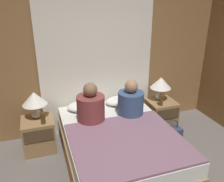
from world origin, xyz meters
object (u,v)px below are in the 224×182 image
at_px(nightstand_left, 39,134).
at_px(nightstand_right, 161,114).
at_px(pillow_left, 84,106).
at_px(bed, 119,146).
at_px(person_right_in_bed, 131,102).
at_px(lamp_left, 34,100).
at_px(beer_bottle_on_right_stand, 161,100).
at_px(beer_bottle_on_left_stand, 43,118).
at_px(handbag_on_floor, 171,133).
at_px(pillow_right, 121,101).
at_px(person_left_in_bed, 91,107).
at_px(lamp_right, 161,84).

relative_size(nightstand_left, nightstand_right, 1.00).
bearing_deg(pillow_left, bed, -67.46).
bearing_deg(person_right_in_bed, lamp_left, 163.85).
xyz_separation_m(pillow_left, beer_bottle_on_right_stand, (1.24, -0.22, 0.01)).
relative_size(person_right_in_bed, beer_bottle_on_left_stand, 2.35).
height_order(bed, person_right_in_bed, person_right_in_bed).
distance_m(nightstand_left, handbag_on_floor, 2.07).
height_order(pillow_right, handbag_on_floor, pillow_right).
xyz_separation_m(lamp_left, person_left_in_bed, (0.74, -0.39, -0.05)).
relative_size(bed, beer_bottle_on_left_stand, 8.18).
distance_m(lamp_right, handbag_on_floor, 0.83).
bearing_deg(lamp_right, bed, -143.99).
xyz_separation_m(lamp_left, handbag_on_floor, (2.03, -0.47, -0.68)).
height_order(lamp_left, pillow_left, lamp_left).
bearing_deg(pillow_right, nightstand_left, -176.27).
relative_size(bed, lamp_right, 4.75).
xyz_separation_m(nightstand_left, person_right_in_bed, (1.34, -0.31, 0.48)).
height_order(nightstand_left, lamp_left, lamp_left).
relative_size(beer_bottle_on_left_stand, handbag_on_floor, 0.68).
xyz_separation_m(bed, pillow_left, (-0.31, 0.75, 0.32)).
xyz_separation_m(person_right_in_bed, handbag_on_floor, (0.69, -0.08, -0.63)).
xyz_separation_m(lamp_right, beer_bottle_on_left_stand, (-1.97, -0.21, -0.20)).
height_order(nightstand_right, person_right_in_bed, person_right_in_bed).
distance_m(lamp_left, pillow_right, 1.35).
bearing_deg(beer_bottle_on_right_stand, person_left_in_bed, -171.72).
distance_m(lamp_left, pillow_left, 0.74).
xyz_separation_m(lamp_right, handbag_on_floor, (-0.02, -0.47, -0.68)).
distance_m(nightstand_left, lamp_right, 2.12).
xyz_separation_m(nightstand_right, lamp_right, (0.00, 0.08, 0.53)).
xyz_separation_m(pillow_right, handbag_on_floor, (0.69, -0.48, -0.47)).
height_order(lamp_right, pillow_right, lamp_right).
bearing_deg(handbag_on_floor, pillow_left, 160.04).
height_order(bed, beer_bottle_on_left_stand, beer_bottle_on_left_stand).
height_order(bed, handbag_on_floor, bed).
xyz_separation_m(lamp_left, beer_bottle_on_left_stand, (0.08, -0.21, -0.20)).
distance_m(beer_bottle_on_right_stand, handbag_on_floor, 0.56).
distance_m(pillow_left, beer_bottle_on_left_stand, 0.67).
height_order(nightstand_right, beer_bottle_on_right_stand, beer_bottle_on_right_stand).
relative_size(nightstand_left, lamp_right, 1.22).
bearing_deg(person_left_in_bed, beer_bottle_on_right_stand, 8.28).
relative_size(lamp_right, person_left_in_bed, 0.70).
xyz_separation_m(beer_bottle_on_left_stand, beer_bottle_on_right_stand, (1.87, 0.00, -0.00)).
relative_size(pillow_right, beer_bottle_on_right_stand, 2.19).
height_order(bed, pillow_left, pillow_left).
bearing_deg(lamp_right, nightstand_left, -177.79).
distance_m(pillow_left, person_right_in_bed, 0.76).
bearing_deg(lamp_left, pillow_right, 0.35).
bearing_deg(lamp_left, beer_bottle_on_right_stand, -6.17).
xyz_separation_m(pillow_left, pillow_right, (0.63, 0.00, 0.00)).
relative_size(bed, person_right_in_bed, 3.47).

